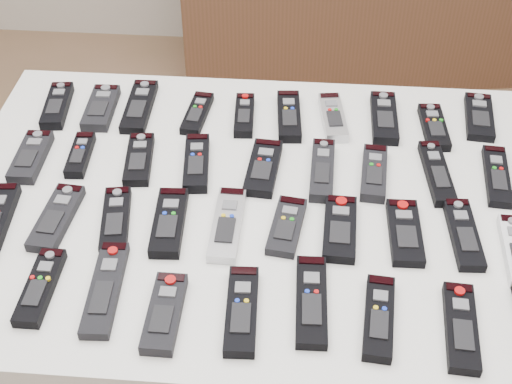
# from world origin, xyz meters

# --- Properties ---
(table) EXTENTS (1.25, 0.88, 0.78)m
(table) POSITION_xyz_m (0.13, 0.00, 0.72)
(table) COLOR white
(table) RESTS_ON ground
(remote_0) EXTENTS (0.07, 0.17, 0.02)m
(remote_0) POSITION_xyz_m (-0.36, 0.28, 0.79)
(remote_0) COLOR black
(remote_0) RESTS_ON table
(remote_1) EXTENTS (0.07, 0.16, 0.02)m
(remote_1) POSITION_xyz_m (-0.26, 0.28, 0.79)
(remote_1) COLOR black
(remote_1) RESTS_ON table
(remote_2) EXTENTS (0.06, 0.20, 0.02)m
(remote_2) POSITION_xyz_m (-0.17, 0.29, 0.79)
(remote_2) COLOR black
(remote_2) RESTS_ON table
(remote_3) EXTENTS (0.06, 0.16, 0.02)m
(remote_3) POSITION_xyz_m (-0.03, 0.28, 0.79)
(remote_3) COLOR black
(remote_3) RESTS_ON table
(remote_4) EXTENTS (0.05, 0.15, 0.02)m
(remote_4) POSITION_xyz_m (0.08, 0.28, 0.79)
(remote_4) COLOR black
(remote_4) RESTS_ON table
(remote_5) EXTENTS (0.06, 0.18, 0.02)m
(remote_5) POSITION_xyz_m (0.18, 0.28, 0.79)
(remote_5) COLOR black
(remote_5) RESTS_ON table
(remote_6) EXTENTS (0.07, 0.17, 0.02)m
(remote_6) POSITION_xyz_m (0.29, 0.28, 0.79)
(remote_6) COLOR #B7B7BC
(remote_6) RESTS_ON table
(remote_7) EXTENTS (0.06, 0.18, 0.02)m
(remote_7) POSITION_xyz_m (0.40, 0.29, 0.79)
(remote_7) COLOR black
(remote_7) RESTS_ON table
(remote_8) EXTENTS (0.06, 0.16, 0.02)m
(remote_8) POSITION_xyz_m (0.51, 0.26, 0.79)
(remote_8) COLOR black
(remote_8) RESTS_ON table
(remote_9) EXTENTS (0.08, 0.17, 0.02)m
(remote_9) POSITION_xyz_m (0.62, 0.31, 0.79)
(remote_9) COLOR black
(remote_9) RESTS_ON table
(remote_10) EXTENTS (0.06, 0.16, 0.02)m
(remote_10) POSITION_xyz_m (-0.36, 0.09, 0.79)
(remote_10) COLOR black
(remote_10) RESTS_ON table
(remote_11) EXTENTS (0.05, 0.14, 0.02)m
(remote_11) POSITION_xyz_m (-0.26, 0.10, 0.79)
(remote_11) COLOR black
(remote_11) RESTS_ON table
(remote_12) EXTENTS (0.07, 0.16, 0.02)m
(remote_12) POSITION_xyz_m (-0.13, 0.10, 0.79)
(remote_12) COLOR black
(remote_12) RESTS_ON table
(remote_13) EXTENTS (0.07, 0.18, 0.02)m
(remote_13) POSITION_xyz_m (-0.00, 0.09, 0.79)
(remote_13) COLOR black
(remote_13) RESTS_ON table
(remote_14) EXTENTS (0.07, 0.17, 0.02)m
(remote_14) POSITION_xyz_m (0.14, 0.09, 0.79)
(remote_14) COLOR black
(remote_14) RESTS_ON table
(remote_15) EXTENTS (0.05, 0.19, 0.02)m
(remote_15) POSITION_xyz_m (0.26, 0.09, 0.79)
(remote_15) COLOR black
(remote_15) RESTS_ON table
(remote_16) EXTENTS (0.06, 0.17, 0.02)m
(remote_16) POSITION_xyz_m (0.37, 0.09, 0.79)
(remote_16) COLOR black
(remote_16) RESTS_ON table
(remote_17) EXTENTS (0.06, 0.20, 0.02)m
(remote_17) POSITION_xyz_m (0.50, 0.10, 0.79)
(remote_17) COLOR black
(remote_17) RESTS_ON table
(remote_18) EXTENTS (0.06, 0.19, 0.02)m
(remote_18) POSITION_xyz_m (0.63, 0.10, 0.79)
(remote_18) COLOR black
(remote_18) RESTS_ON table
(remote_20) EXTENTS (0.07, 0.18, 0.02)m
(remote_20) POSITION_xyz_m (-0.25, -0.09, 0.79)
(remote_20) COLOR black
(remote_20) RESTS_ON table
(remote_21) EXTENTS (0.08, 0.18, 0.02)m
(remote_21) POSITION_xyz_m (-0.14, -0.09, 0.79)
(remote_21) COLOR black
(remote_21) RESTS_ON table
(remote_22) EXTENTS (0.07, 0.18, 0.02)m
(remote_22) POSITION_xyz_m (-0.03, -0.09, 0.79)
(remote_22) COLOR black
(remote_22) RESTS_ON table
(remote_23) EXTENTS (0.06, 0.19, 0.02)m
(remote_23) POSITION_xyz_m (0.08, -0.08, 0.79)
(remote_23) COLOR #B7B7BC
(remote_23) RESTS_ON table
(remote_24) EXTENTS (0.08, 0.16, 0.02)m
(remote_24) POSITION_xyz_m (0.20, -0.08, 0.79)
(remote_24) COLOR black
(remote_24) RESTS_ON table
(remote_25) EXTENTS (0.07, 0.17, 0.02)m
(remote_25) POSITION_xyz_m (0.30, -0.08, 0.79)
(remote_25) COLOR black
(remote_25) RESTS_ON table
(remote_26) EXTENTS (0.06, 0.17, 0.02)m
(remote_26) POSITION_xyz_m (0.42, -0.08, 0.79)
(remote_26) COLOR black
(remote_26) RESTS_ON table
(remote_27) EXTENTS (0.06, 0.18, 0.02)m
(remote_27) POSITION_xyz_m (0.53, -0.08, 0.79)
(remote_27) COLOR black
(remote_27) RESTS_ON table
(remote_30) EXTENTS (0.05, 0.17, 0.02)m
(remote_30) POSITION_xyz_m (-0.23, -0.27, 0.79)
(remote_30) COLOR black
(remote_30) RESTS_ON table
(remote_31) EXTENTS (0.06, 0.21, 0.02)m
(remote_31) POSITION_xyz_m (-0.12, -0.26, 0.79)
(remote_31) COLOR black
(remote_31) RESTS_ON table
(remote_32) EXTENTS (0.06, 0.17, 0.02)m
(remote_32) POSITION_xyz_m (-0.00, -0.31, 0.79)
(remote_32) COLOR black
(remote_32) RESTS_ON table
(remote_33) EXTENTS (0.06, 0.19, 0.02)m
(remote_33) POSITION_xyz_m (0.13, -0.29, 0.79)
(remote_33) COLOR black
(remote_33) RESTS_ON table
(remote_34) EXTENTS (0.06, 0.20, 0.02)m
(remote_34) POSITION_xyz_m (0.25, -0.26, 0.79)
(remote_34) COLOR black
(remote_34) RESTS_ON table
(remote_35) EXTENTS (0.06, 0.18, 0.02)m
(remote_35) POSITION_xyz_m (0.36, -0.29, 0.79)
(remote_35) COLOR black
(remote_35) RESTS_ON table
(remote_36) EXTENTS (0.06, 0.18, 0.02)m
(remote_36) POSITION_xyz_m (0.50, -0.30, 0.79)
(remote_36) COLOR black
(remote_36) RESTS_ON table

